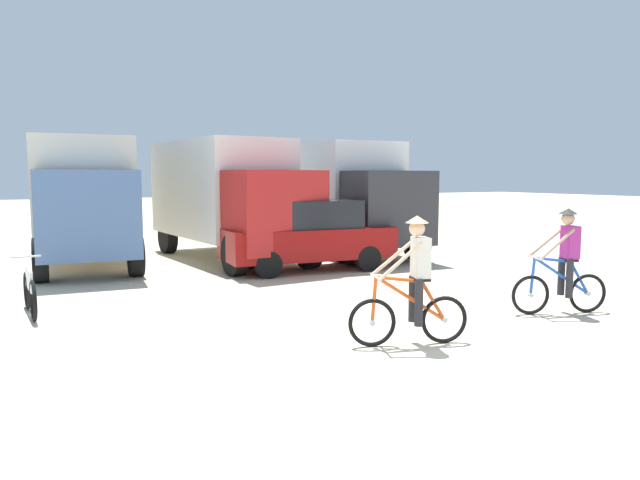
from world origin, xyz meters
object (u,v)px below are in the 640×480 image
box_truck_cream_rv (82,194)px  cyclist_orange_shirt (413,285)px  sedan_parked (309,235)px  bicycle_spare (30,292)px  box_truck_avon_van (339,192)px  box_truck_white_box (228,193)px  cyclist_cowboy_hat (564,265)px

box_truck_cream_rv → cyclist_orange_shirt: bearing=-72.8°
sedan_parked → box_truck_cream_rv: bearing=142.1°
box_truck_cream_rv → cyclist_orange_shirt: box_truck_cream_rv is taller
sedan_parked → bicycle_spare: 6.79m
box_truck_cream_rv → box_truck_avon_van: (7.37, -0.92, 0.00)m
sedan_parked → box_truck_white_box: bearing=112.9°
bicycle_spare → cyclist_cowboy_hat: bearing=-26.5°
box_truck_cream_rv → box_truck_white_box: size_ratio=0.99×
box_truck_white_box → cyclist_orange_shirt: box_truck_white_box is taller
cyclist_orange_shirt → bicycle_spare: cyclist_orange_shirt is taller
box_truck_white_box → cyclist_orange_shirt: size_ratio=3.81×
box_truck_cream_rv → cyclist_orange_shirt: size_ratio=3.78×
sedan_parked → bicycle_spare: size_ratio=2.49×
sedan_parked → cyclist_orange_shirt: cyclist_orange_shirt is taller
box_truck_avon_van → sedan_parked: box_truck_avon_van is taller
box_truck_white_box → sedan_parked: (1.18, -2.81, -0.99)m
box_truck_avon_van → cyclist_orange_shirt: size_ratio=3.72×
box_truck_avon_van → sedan_parked: (-2.46, -2.90, -0.99)m
box_truck_white_box → box_truck_avon_van: same height
box_truck_avon_van → cyclist_orange_shirt: box_truck_avon_van is taller
bicycle_spare → cyclist_orange_shirt: bearing=-43.3°
cyclist_orange_shirt → cyclist_cowboy_hat: same height
box_truck_white_box → sedan_parked: box_truck_white_box is taller
bicycle_spare → box_truck_cream_rv: bearing=76.2°
sedan_parked → bicycle_spare: bearing=-160.8°
sedan_parked → cyclist_cowboy_hat: size_ratio=2.37×
cyclist_cowboy_hat → sedan_parked: bearing=105.7°
bicycle_spare → box_truck_avon_van: bearing=30.1°
box_truck_cream_rv → bicycle_spare: bearing=-103.8°
cyclist_orange_shirt → cyclist_cowboy_hat: bearing=6.4°
box_truck_cream_rv → cyclist_cowboy_hat: box_truck_cream_rv is taller
cyclist_orange_shirt → box_truck_white_box: bearing=87.1°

